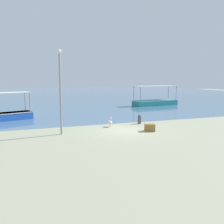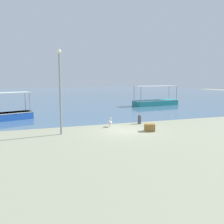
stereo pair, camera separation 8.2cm
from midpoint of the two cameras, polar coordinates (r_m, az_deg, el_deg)
ground at (r=18.60m, az=3.24°, el=-4.30°), size 120.00×120.00×0.00m
harbor_water at (r=65.23m, az=-13.68°, el=4.05°), size 110.00×90.00×0.00m
fishing_boat_far_left at (r=36.90m, az=10.00°, el=2.40°), size 7.11×2.92×2.79m
pelican at (r=20.01m, az=-0.36°, el=-2.35°), size 0.34×0.81×0.80m
lamp_post at (r=17.36m, az=-11.65°, el=5.54°), size 0.28×0.28×5.79m
mooring_bollard at (r=21.49m, az=6.42°, el=-1.57°), size 0.31×0.31×0.80m
cargo_crate at (r=18.62m, az=8.70°, el=-3.51°), size 0.93×0.83×0.55m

